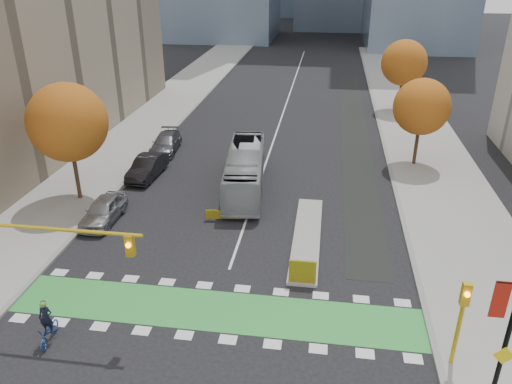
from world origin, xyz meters
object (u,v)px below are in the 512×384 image
(tree_west, at_px, (68,122))
(cyclist, at_px, (48,328))
(bus, at_px, (245,170))
(hazard_board, at_px, (302,272))
(traffic_signal_east, at_px, (462,312))
(tree_east_far, at_px, (404,63))
(parked_car_c, at_px, (166,143))
(tree_east_near, at_px, (422,107))
(parked_car_a, at_px, (103,210))
(parked_car_b, at_px, (147,167))
(traffic_signal_west, at_px, (22,248))

(tree_west, relative_size, cyclist, 3.87)
(cyclist, bearing_deg, bus, 64.17)
(hazard_board, distance_m, traffic_signal_east, 8.26)
(tree_east_far, relative_size, parked_car_c, 1.48)
(tree_east_near, xyz_separation_m, bus, (-12.87, -6.50, -3.39))
(tree_west, relative_size, traffic_signal_east, 2.01)
(tree_west, xyz_separation_m, parked_car_a, (3.00, -2.75, -4.84))
(traffic_signal_east, distance_m, parked_car_c, 30.00)
(cyclist, bearing_deg, tree_east_far, 57.23)
(hazard_board, xyz_separation_m, tree_east_near, (8.00, 17.80, 4.06))
(traffic_signal_east, distance_m, parked_car_b, 25.71)
(cyclist, distance_m, bus, 18.11)
(parked_car_c, bearing_deg, hazard_board, -59.23)
(hazard_board, distance_m, tree_east_near, 19.93)
(tree_west, height_order, cyclist, tree_west)
(traffic_signal_west, bearing_deg, tree_east_near, 48.48)
(traffic_signal_west, relative_size, parked_car_c, 1.65)
(bus, xyz_separation_m, parked_car_b, (-7.79, 1.03, -0.67))
(traffic_signal_west, xyz_separation_m, bus, (7.06, 16.01, -2.56))
(tree_east_near, distance_m, bus, 14.81)
(hazard_board, xyz_separation_m, parked_car_c, (-13.00, 18.00, -0.05))
(traffic_signal_east, xyz_separation_m, parked_car_b, (-19.16, 17.04, -1.93))
(hazard_board, bearing_deg, tree_west, 154.01)
(traffic_signal_east, distance_m, bus, 19.67)
(tree_west, relative_size, bus, 0.77)
(tree_east_near, distance_m, cyclist, 30.43)
(traffic_signal_east, relative_size, parked_car_c, 0.80)
(bus, xyz_separation_m, parked_car_a, (-8.13, -6.25, -0.70))
(traffic_signal_west, height_order, cyclist, traffic_signal_west)
(hazard_board, height_order, tree_east_far, tree_east_far)
(traffic_signal_east, distance_m, cyclist, 17.41)
(hazard_board, height_order, parked_car_b, parked_car_b)
(tree_east_near, relative_size, cyclist, 3.33)
(tree_east_near, xyz_separation_m, tree_east_far, (0.50, 16.00, 0.38))
(tree_east_far, height_order, traffic_signal_west, tree_east_far)
(cyclist, distance_m, parked_car_c, 23.91)
(traffic_signal_east, height_order, parked_car_a, traffic_signal_east)
(tree_east_near, relative_size, parked_car_a, 1.55)
(bus, height_order, parked_car_c, bus)
(tree_west, bearing_deg, traffic_signal_west, -71.98)
(tree_east_far, xyz_separation_m, cyclist, (-19.25, -39.61, -4.53))
(tree_east_near, bearing_deg, cyclist, -128.47)
(cyclist, bearing_deg, parked_car_b, 89.16)
(traffic_signal_east, height_order, bus, traffic_signal_east)
(bus, height_order, parked_car_b, bus)
(parked_car_a, bearing_deg, cyclist, -78.28)
(tree_west, bearing_deg, parked_car_c, 73.61)
(tree_east_near, bearing_deg, tree_west, -157.38)
(hazard_board, relative_size, traffic_signal_east, 0.34)
(traffic_signal_east, relative_size, parked_car_a, 0.90)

